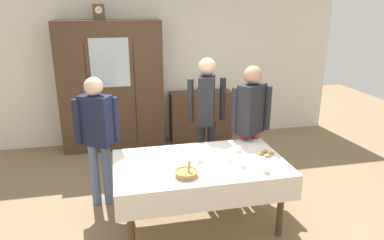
# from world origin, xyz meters

# --- Properties ---
(ground_plane) EXTENTS (12.00, 12.00, 0.00)m
(ground_plane) POSITION_xyz_m (0.00, 0.00, 0.00)
(ground_plane) COLOR #846B4C
(ground_plane) RESTS_ON ground
(back_wall) EXTENTS (6.40, 0.10, 2.70)m
(back_wall) POSITION_xyz_m (0.00, 2.65, 1.35)
(back_wall) COLOR silver
(back_wall) RESTS_ON ground
(dining_table) EXTENTS (1.85, 1.09, 0.76)m
(dining_table) POSITION_xyz_m (0.00, -0.24, 0.67)
(dining_table) COLOR #4C3321
(dining_table) RESTS_ON ground
(wall_cabinet) EXTENTS (1.69, 0.46, 2.15)m
(wall_cabinet) POSITION_xyz_m (-0.90, 2.35, 1.08)
(wall_cabinet) COLOR #4C3321
(wall_cabinet) RESTS_ON ground
(mantel_clock) EXTENTS (0.18, 0.11, 0.24)m
(mantel_clock) POSITION_xyz_m (-1.02, 2.35, 2.27)
(mantel_clock) COLOR brown
(mantel_clock) RESTS_ON wall_cabinet
(bookshelf_low) EXTENTS (1.11, 0.35, 0.89)m
(bookshelf_low) POSITION_xyz_m (0.65, 2.41, 0.45)
(bookshelf_low) COLOR #4C3321
(bookshelf_low) RESTS_ON ground
(book_stack) EXTENTS (0.16, 0.21, 0.06)m
(book_stack) POSITION_xyz_m (0.65, 2.41, 0.92)
(book_stack) COLOR #B29333
(book_stack) RESTS_ON bookshelf_low
(tea_cup_front_edge) EXTENTS (0.13, 0.13, 0.06)m
(tea_cup_front_edge) POSITION_xyz_m (-0.00, -0.19, 0.79)
(tea_cup_front_edge) COLOR silver
(tea_cup_front_edge) RESTS_ON dining_table
(tea_cup_near_left) EXTENTS (0.13, 0.13, 0.06)m
(tea_cup_near_left) POSITION_xyz_m (0.30, -0.25, 0.79)
(tea_cup_near_left) COLOR white
(tea_cup_near_left) RESTS_ON dining_table
(tea_cup_mid_left) EXTENTS (0.13, 0.13, 0.06)m
(tea_cup_mid_left) POSITION_xyz_m (0.59, -0.60, 0.79)
(tea_cup_mid_left) COLOR white
(tea_cup_mid_left) RESTS_ON dining_table
(tea_cup_far_right) EXTENTS (0.13, 0.13, 0.06)m
(tea_cup_far_right) POSITION_xyz_m (0.40, -0.41, 0.79)
(tea_cup_far_right) COLOR white
(tea_cup_far_right) RESTS_ON dining_table
(tea_cup_near_right) EXTENTS (0.13, 0.13, 0.06)m
(tea_cup_near_right) POSITION_xyz_m (0.49, -0.02, 0.79)
(tea_cup_near_right) COLOR silver
(tea_cup_near_right) RESTS_ON dining_table
(bread_basket) EXTENTS (0.24, 0.24, 0.16)m
(bread_basket) POSITION_xyz_m (-0.21, -0.50, 0.80)
(bread_basket) COLOR #9E7542
(bread_basket) RESTS_ON dining_table
(pastry_plate) EXTENTS (0.28, 0.28, 0.05)m
(pastry_plate) POSITION_xyz_m (0.77, -0.20, 0.78)
(pastry_plate) COLOR white
(pastry_plate) RESTS_ON dining_table
(spoon_near_right) EXTENTS (0.12, 0.02, 0.01)m
(spoon_near_right) POSITION_xyz_m (0.11, -0.33, 0.77)
(spoon_near_right) COLOR silver
(spoon_near_right) RESTS_ON dining_table
(spoon_far_left) EXTENTS (0.12, 0.02, 0.01)m
(spoon_far_left) POSITION_xyz_m (0.32, -0.60, 0.77)
(spoon_far_left) COLOR silver
(spoon_far_left) RESTS_ON dining_table
(spoon_center) EXTENTS (0.12, 0.02, 0.01)m
(spoon_center) POSITION_xyz_m (-0.60, 0.20, 0.77)
(spoon_center) COLOR silver
(spoon_center) RESTS_ON dining_table
(person_behind_table_left) EXTENTS (0.52, 0.40, 1.74)m
(person_behind_table_left) POSITION_xyz_m (0.33, 0.79, 1.07)
(person_behind_table_left) COLOR #232328
(person_behind_table_left) RESTS_ON ground
(person_near_right_end) EXTENTS (0.52, 0.37, 1.69)m
(person_near_right_end) POSITION_xyz_m (0.79, 0.36, 1.03)
(person_near_right_end) COLOR #933338
(person_near_right_end) RESTS_ON ground
(person_beside_shelf) EXTENTS (0.52, 0.36, 1.61)m
(person_beside_shelf) POSITION_xyz_m (-1.08, 0.47, 0.98)
(person_beside_shelf) COLOR slate
(person_beside_shelf) RESTS_ON ground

